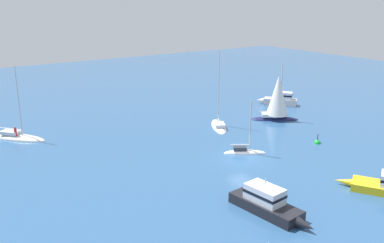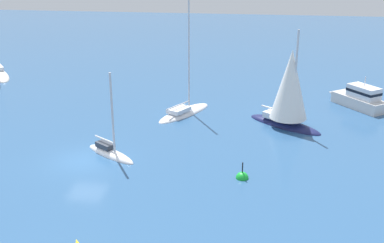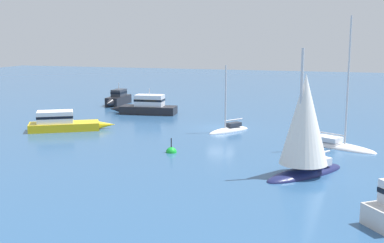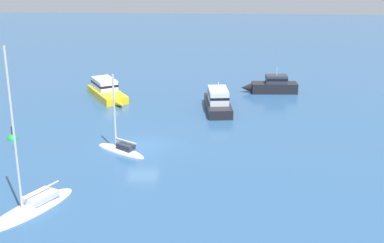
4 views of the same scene
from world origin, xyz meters
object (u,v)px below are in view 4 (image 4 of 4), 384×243
powerboat (107,90)px  powerboat_1 (272,85)px  sloop (121,150)px  motor_cruiser (218,101)px  sailboat_1 (32,207)px  channel_buoy (13,139)px

powerboat → powerboat_1: powerboat_1 is taller
sloop → motor_cruiser: size_ratio=0.83×
sloop → motor_cruiser: (11.17, -7.40, 0.71)m
motor_cruiser → sailboat_1: size_ratio=0.74×
motor_cruiser → channel_buoy: bearing=111.8°
powerboat → sailboat_1: bearing=-29.4°
channel_buoy → sailboat_1: bearing=-154.4°
sloop → sailboat_1: (-9.52, 3.75, 0.00)m
sailboat_1 → channel_buoy: sailboat_1 is taller
motor_cruiser → sailboat_1: bearing=145.6°
sloop → powerboat: size_ratio=0.86×
channel_buoy → powerboat: bearing=-22.8°
powerboat_1 → motor_cruiser: size_ratio=0.77×
sloop → channel_buoy: 9.67m
sailboat_1 → sloop: bearing=-172.3°
motor_cruiser → channel_buoy: 19.02m
powerboat → sloop: bearing=-14.8°
motor_cruiser → sailboat_1: (-20.69, 11.15, -0.71)m
sailboat_1 → channel_buoy: bearing=-125.2°
sloop → sailboat_1: 10.23m
powerboat → powerboat_1: (2.68, -17.23, 0.03)m
channel_buoy → powerboat_1: bearing=-55.9°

